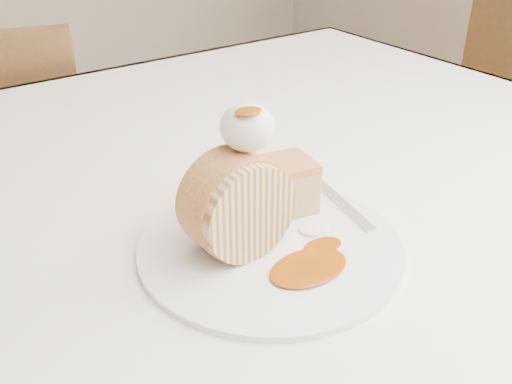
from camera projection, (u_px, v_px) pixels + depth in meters
table at (144, 253)px, 0.70m from camera, size 1.40×0.90×0.75m
plate at (270, 246)px, 0.55m from camera, size 0.30×0.30×0.01m
roulade_slice at (238, 205)px, 0.52m from camera, size 0.10×0.05×0.09m
cake_chunk at (284, 188)px, 0.59m from camera, size 0.07×0.06×0.05m
whipped_cream at (247, 127)px, 0.50m from camera, size 0.05×0.05×0.04m
caramel_drizzle at (248, 105)px, 0.48m from camera, size 0.02×0.02×0.01m
caramel_pool at (308, 267)px, 0.51m from camera, size 0.09×0.06×0.00m
fork at (344, 205)px, 0.61m from camera, size 0.05×0.15×0.00m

